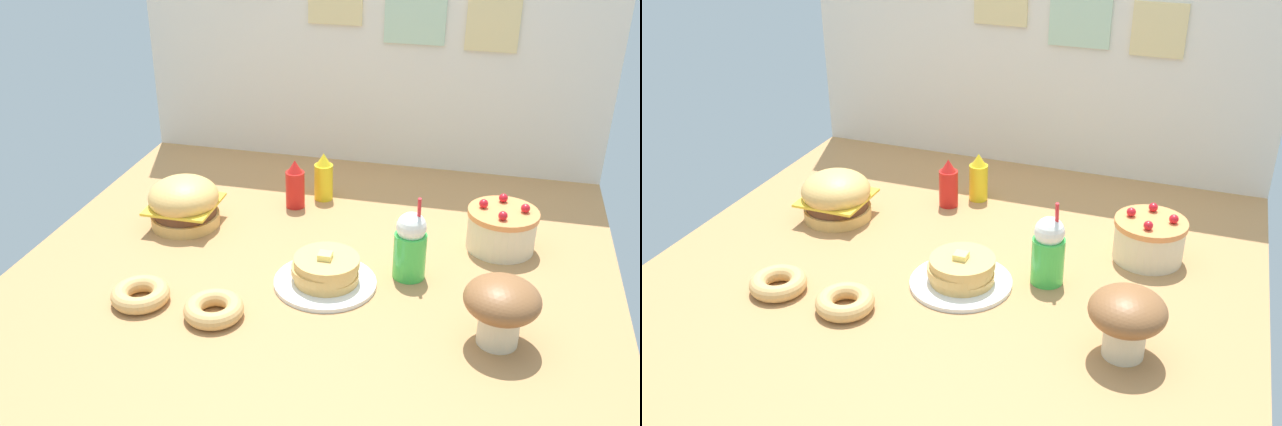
{
  "view_description": "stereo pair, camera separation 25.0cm",
  "coord_description": "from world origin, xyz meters",
  "views": [
    {
      "loc": [
        0.54,
        -2.07,
        1.32
      ],
      "look_at": [
        -0.0,
        0.09,
        0.18
      ],
      "focal_mm": 40.26,
      "sensor_mm": 36.0,
      "label": 1
    },
    {
      "loc": [
        0.78,
        -2.0,
        1.32
      ],
      "look_at": [
        -0.0,
        0.09,
        0.18
      ],
      "focal_mm": 40.26,
      "sensor_mm": 36.0,
      "label": 2
    }
  ],
  "objects": [
    {
      "name": "ground_plane",
      "position": [
        0.0,
        0.0,
        -0.01
      ],
      "size": [
        2.07,
        2.0,
        0.02
      ],
      "primitive_type": "cube",
      "color": "#B27F4C"
    },
    {
      "name": "back_wall",
      "position": [
        0.0,
        0.99,
        0.56
      ],
      "size": [
        2.07,
        0.04,
        1.1
      ],
      "color": "silver",
      "rests_on": "ground_plane"
    },
    {
      "name": "mustard_bottle",
      "position": [
        -0.1,
        0.55,
        0.09
      ],
      "size": [
        0.08,
        0.08,
        0.2
      ],
      "color": "yellow",
      "rests_on": "ground_plane"
    },
    {
      "name": "mushroom_stool",
      "position": [
        0.63,
        -0.27,
        0.13
      ],
      "size": [
        0.22,
        0.22,
        0.21
      ],
      "color": "beige",
      "rests_on": "ground_plane"
    },
    {
      "name": "cream_soda_cup",
      "position": [
        0.33,
        0.03,
        0.12
      ],
      "size": [
        0.11,
        0.11,
        0.31
      ],
      "color": "green",
      "rests_on": "ground_plane"
    },
    {
      "name": "donut_pink_glaze",
      "position": [
        -0.49,
        -0.33,
        0.03
      ],
      "size": [
        0.19,
        0.19,
        0.06
      ],
      "color": "tan",
      "rests_on": "ground_plane"
    },
    {
      "name": "donut_chocolate",
      "position": [
        -0.23,
        -0.35,
        0.03
      ],
      "size": [
        0.19,
        0.19,
        0.06
      ],
      "color": "tan",
      "rests_on": "ground_plane"
    },
    {
      "name": "ketchup_bottle",
      "position": [
        -0.2,
        0.46,
        0.09
      ],
      "size": [
        0.08,
        0.08,
        0.2
      ],
      "color": "red",
      "rests_on": "ground_plane"
    },
    {
      "name": "layer_cake",
      "position": [
        0.62,
        0.31,
        0.08
      ],
      "size": [
        0.25,
        0.25,
        0.19
      ],
      "color": "beige",
      "rests_on": "ground_plane"
    },
    {
      "name": "pancake_stack",
      "position": [
        0.06,
        -0.08,
        0.04
      ],
      "size": [
        0.35,
        0.35,
        0.12
      ],
      "color": "white",
      "rests_on": "ground_plane"
    },
    {
      "name": "burger",
      "position": [
        -0.57,
        0.2,
        0.09
      ],
      "size": [
        0.27,
        0.27,
        0.19
      ],
      "color": "#DBA859",
      "rests_on": "ground_plane"
    }
  ]
}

